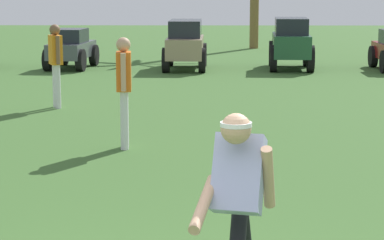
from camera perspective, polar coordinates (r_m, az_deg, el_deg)
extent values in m
cube|color=#9EA3D1|center=(5.21, 3.56, -4.13)|extent=(0.42, 0.47, 0.57)
sphere|color=tan|center=(5.03, 3.37, -0.67)|extent=(0.25, 0.25, 0.21)
cylinder|color=white|center=(5.02, 3.37, -0.33)|extent=(0.26, 0.26, 0.03)
cylinder|color=tan|center=(5.02, 0.91, -6.39)|extent=(0.21, 0.58, 0.27)
cylinder|color=tan|center=(5.23, 5.82, -4.39)|extent=(0.14, 0.29, 0.49)
cylinder|color=silver|center=(10.43, -5.18, -0.05)|extent=(0.12, 0.12, 0.82)
cylinder|color=silver|center=(10.61, -5.15, 0.12)|extent=(0.12, 0.12, 0.82)
cube|color=orange|center=(10.42, -5.22, 3.72)|extent=(0.23, 0.35, 0.54)
cylinder|color=tan|center=(10.21, -5.25, 3.64)|extent=(0.08, 0.08, 0.52)
cylinder|color=tan|center=(10.63, -5.19, 3.90)|extent=(0.08, 0.08, 0.52)
sphere|color=tan|center=(10.38, -5.25, 5.75)|extent=(0.22, 0.22, 0.20)
cylinder|color=silver|center=(14.14, -10.20, 2.51)|extent=(0.14, 0.14, 0.82)
cylinder|color=silver|center=(14.32, -10.35, 2.60)|extent=(0.14, 0.14, 0.82)
cube|color=orange|center=(14.16, -10.36, 5.28)|extent=(0.32, 0.39, 0.54)
cylinder|color=brown|center=(13.95, -10.18, 5.26)|extent=(0.09, 0.09, 0.52)
cylinder|color=brown|center=(14.36, -10.54, 5.38)|extent=(0.09, 0.09, 0.52)
sphere|color=brown|center=(14.13, -10.41, 6.78)|extent=(0.26, 0.26, 0.20)
cube|color=#474C51|center=(21.15, -9.16, 5.30)|extent=(1.09, 2.27, 0.42)
cube|color=#1E232B|center=(21.03, -9.26, 6.36)|extent=(0.89, 1.16, 0.38)
cylinder|color=black|center=(22.03, -9.76, 4.92)|extent=(0.23, 0.61, 0.60)
cylinder|color=black|center=(21.80, -7.47, 4.93)|extent=(0.23, 0.61, 0.60)
cylinder|color=black|center=(20.56, -10.91, 4.52)|extent=(0.23, 0.61, 0.60)
cylinder|color=black|center=(20.32, -8.48, 4.53)|extent=(0.23, 0.61, 0.60)
cube|color=#998466|center=(20.62, -0.51, 5.57)|extent=(1.01, 2.42, 0.55)
cube|color=#1E232B|center=(20.74, -0.50, 6.99)|extent=(0.88, 1.82, 0.46)
cylinder|color=black|center=(21.50, -1.69, 5.02)|extent=(0.19, 0.66, 0.66)
cylinder|color=black|center=(21.46, 0.87, 5.01)|extent=(0.19, 0.66, 0.66)
cylinder|color=black|center=(19.84, -2.01, 4.59)|extent=(0.19, 0.66, 0.66)
cylinder|color=black|center=(19.80, 0.77, 4.58)|extent=(0.19, 0.66, 0.66)
cube|color=#235133|center=(20.84, 7.54, 5.68)|extent=(1.14, 2.41, 0.60)
cube|color=#1E232B|center=(20.86, 7.57, 7.12)|extent=(0.96, 1.60, 0.44)
cylinder|color=black|center=(21.62, 6.13, 5.07)|extent=(0.23, 0.73, 0.72)
cylinder|color=black|center=(21.67, 8.73, 5.02)|extent=(0.23, 0.73, 0.72)
cylinder|color=black|center=(20.07, 6.23, 4.68)|extent=(0.23, 0.73, 0.72)
cylinder|color=black|center=(20.12, 9.02, 4.63)|extent=(0.23, 0.73, 0.72)
cylinder|color=black|center=(21.81, 13.63, 4.73)|extent=(0.19, 0.60, 0.60)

